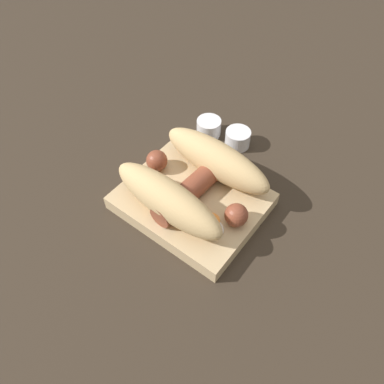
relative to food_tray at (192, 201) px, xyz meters
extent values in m
plane|color=#33281E|center=(0.00, 0.00, -0.01)|extent=(3.00, 3.00, 0.00)
cube|color=tan|center=(0.00, 0.00, 0.00)|extent=(0.21, 0.17, 0.02)
ellipsoid|color=tan|center=(0.00, -0.06, 0.04)|extent=(0.20, 0.06, 0.06)
ellipsoid|color=tan|center=(0.01, 0.04, 0.04)|extent=(0.20, 0.06, 0.06)
cylinder|color=brown|center=(0.00, -0.01, 0.03)|extent=(0.04, 0.16, 0.03)
sphere|color=brown|center=(0.08, -0.01, 0.03)|extent=(0.03, 0.03, 0.03)
sphere|color=brown|center=(-0.08, 0.00, 0.03)|extent=(0.03, 0.03, 0.03)
cylinder|color=orange|center=(-0.05, 0.03, 0.01)|extent=(0.03, 0.03, 0.00)
cylinder|color=orange|center=(-0.05, 0.02, 0.01)|extent=(0.04, 0.04, 0.00)
cylinder|color=orange|center=(-0.04, 0.03, 0.01)|extent=(0.04, 0.04, 0.00)
torus|color=silver|center=(-0.06, 0.03, 0.01)|extent=(0.03, 0.03, 0.00)
cylinder|color=white|center=(0.02, -0.16, 0.00)|extent=(0.04, 0.04, 0.03)
cylinder|color=maroon|center=(0.02, -0.16, -0.01)|extent=(0.04, 0.04, 0.01)
cylinder|color=white|center=(0.08, -0.15, 0.00)|extent=(0.04, 0.04, 0.03)
cylinder|color=#4C662D|center=(0.08, -0.15, -0.01)|extent=(0.04, 0.04, 0.01)
camera|label=1|loc=(-0.22, 0.28, 0.46)|focal=35.00mm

